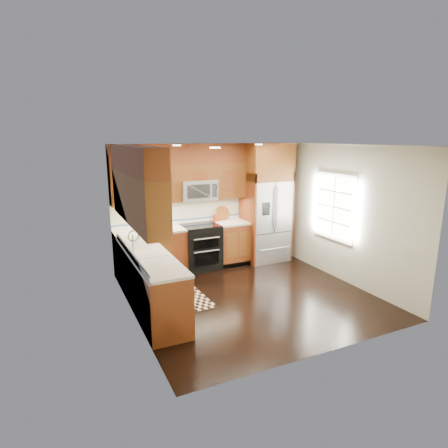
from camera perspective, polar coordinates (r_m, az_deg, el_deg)
name	(u,v)px	position (r m, az deg, el deg)	size (l,w,h in m)	color
ground	(249,295)	(6.74, 3.87, -10.78)	(4.00, 4.00, 0.00)	black
wall_back	(205,205)	(8.10, -2.86, 2.95)	(4.00, 0.02, 2.60)	#BABDAA
wall_left	(131,237)	(5.65, -13.96, -1.90)	(0.02, 4.00, 2.60)	#BABDAA
wall_right	(342,214)	(7.49, 17.54, 1.52)	(0.02, 4.00, 2.60)	#BABDAA
window	(334,207)	(7.60, 16.46, 2.52)	(0.04, 1.10, 1.30)	white
base_cabinets	(166,266)	(6.91, -8.79, -6.29)	(2.85, 3.00, 0.90)	brown
countertop	(171,238)	(6.91, -8.07, -2.17)	(2.86, 3.01, 0.04)	silver
upper_cabinets	(164,178)	(6.76, -9.06, 6.99)	(2.85, 3.00, 1.15)	brown
range	(201,247)	(7.90, -3.55, -3.52)	(0.76, 0.67, 0.95)	black
microwave	(198,190)	(7.76, -4.04, 5.18)	(0.76, 0.40, 0.42)	#B2B2B7
refrigerator	(266,203)	(8.35, 6.41, 3.22)	(0.98, 0.75, 2.60)	#B2B2B7
sink_faucet	(146,250)	(6.00, -11.76, -3.96)	(0.54, 0.44, 0.37)	#B2B2B7
rug	(175,295)	(6.76, -7.53, -10.73)	(0.92, 1.54, 0.01)	black
knife_block	(150,223)	(7.60, -11.25, 0.12)	(0.14, 0.16, 0.27)	tan
utensil_crock	(216,216)	(8.11, -1.28, 1.16)	(0.13, 0.13, 0.31)	#9F2413
cutting_board	(222,219)	(8.26, -0.27, 0.69)	(0.32, 0.32, 0.02)	brown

